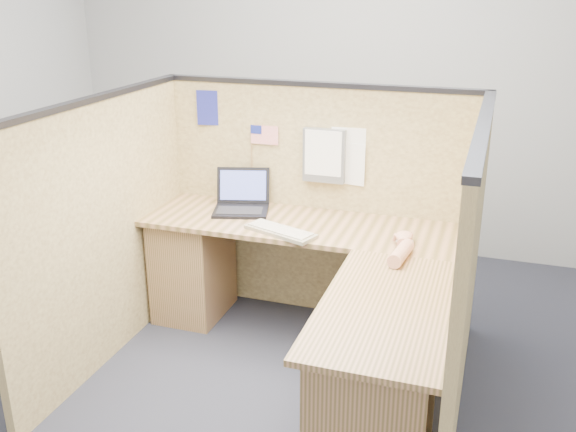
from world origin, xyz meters
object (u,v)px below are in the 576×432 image
(l_desk, at_px, (313,307))
(keyboard, at_px, (280,231))
(laptop, at_px, (245,200))
(mouse, at_px, (404,241))

(l_desk, bearing_deg, keyboard, 143.27)
(laptop, height_order, keyboard, laptop)
(laptop, relative_size, keyboard, 0.88)
(laptop, bearing_deg, keyboard, -58.29)
(mouse, bearing_deg, keyboard, -175.48)
(keyboard, xyz_separation_m, mouse, (0.70, 0.06, 0.01))
(l_desk, bearing_deg, laptop, 139.79)
(keyboard, distance_m, mouse, 0.71)
(l_desk, distance_m, keyboard, 0.47)
(l_desk, bearing_deg, mouse, 28.60)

